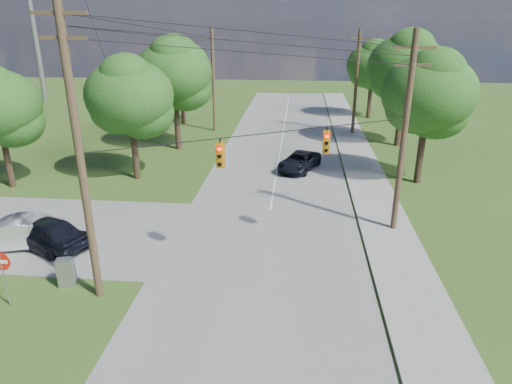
# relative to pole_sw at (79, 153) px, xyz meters

# --- Properties ---
(ground) EXTENTS (140.00, 140.00, 0.00)m
(ground) POSITION_rel_pole_sw_xyz_m (4.60, -0.40, -6.23)
(ground) COLOR #33511B
(ground) RESTS_ON ground
(main_road) EXTENTS (10.00, 100.00, 0.03)m
(main_road) POSITION_rel_pole_sw_xyz_m (6.60, 4.60, -6.21)
(main_road) COLOR gray
(main_road) RESTS_ON ground
(sidewalk_east) EXTENTS (2.60, 100.00, 0.12)m
(sidewalk_east) POSITION_rel_pole_sw_xyz_m (13.30, 4.60, -6.17)
(sidewalk_east) COLOR #9E9B93
(sidewalk_east) RESTS_ON ground
(pole_sw) EXTENTS (2.00, 0.32, 12.00)m
(pole_sw) POSITION_rel_pole_sw_xyz_m (0.00, 0.00, 0.00)
(pole_sw) COLOR brown
(pole_sw) RESTS_ON ground
(pole_ne) EXTENTS (2.00, 0.32, 10.50)m
(pole_ne) POSITION_rel_pole_sw_xyz_m (13.50, 7.60, -0.76)
(pole_ne) COLOR brown
(pole_ne) RESTS_ON ground
(pole_north_e) EXTENTS (2.00, 0.32, 10.00)m
(pole_north_e) POSITION_rel_pole_sw_xyz_m (13.50, 29.60, -1.10)
(pole_north_e) COLOR brown
(pole_north_e) RESTS_ON ground
(pole_north_w) EXTENTS (2.00, 0.32, 10.00)m
(pole_north_w) POSITION_rel_pole_sw_xyz_m (-0.40, 29.60, -1.10)
(pole_north_w) COLOR brown
(pole_north_w) RESTS_ON ground
(power_lines) EXTENTS (13.93, 29.62, 4.93)m
(power_lines) POSITION_rel_pole_sw_xyz_m (6.10, 11.14, 2.93)
(power_lines) COLOR black
(power_lines) RESTS_ON ground
(traffic_signals) EXTENTS (4.91, 3.27, 1.05)m
(traffic_signals) POSITION_rel_pole_sw_xyz_m (7.15, 4.03, -0.73)
(traffic_signals) COLOR #C47A0B
(traffic_signals) RESTS_ON ground
(tree_w_near) EXTENTS (6.00, 6.00, 8.40)m
(tree_w_near) POSITION_rel_pole_sw_xyz_m (-3.40, 14.60, -0.30)
(tree_w_near) COLOR #432D21
(tree_w_near) RESTS_ON ground
(tree_w_mid) EXTENTS (6.40, 6.40, 9.22)m
(tree_w_mid) POSITION_rel_pole_sw_xyz_m (-2.40, 22.60, 0.35)
(tree_w_mid) COLOR #432D21
(tree_w_mid) RESTS_ON ground
(tree_w_far) EXTENTS (6.00, 6.00, 8.73)m
(tree_w_far) POSITION_rel_pole_sw_xyz_m (-4.40, 32.60, 0.02)
(tree_w_far) COLOR #432D21
(tree_w_far) RESTS_ON ground
(tree_e_near) EXTENTS (6.20, 6.20, 8.81)m
(tree_e_near) POSITION_rel_pole_sw_xyz_m (16.60, 15.60, 0.02)
(tree_e_near) COLOR #432D21
(tree_e_near) RESTS_ON ground
(tree_e_mid) EXTENTS (6.60, 6.60, 9.64)m
(tree_e_mid) POSITION_rel_pole_sw_xyz_m (17.10, 25.60, 0.68)
(tree_e_mid) COLOR #432D21
(tree_e_mid) RESTS_ON ground
(tree_e_far) EXTENTS (5.80, 5.80, 8.32)m
(tree_e_far) POSITION_rel_pole_sw_xyz_m (16.10, 37.60, -0.31)
(tree_e_far) COLOR #432D21
(tree_e_far) RESTS_ON ground
(car_cross_dark) EXTENTS (5.20, 3.58, 1.64)m
(car_cross_dark) POSITION_rel_pole_sw_xyz_m (-4.40, 3.77, -5.37)
(car_cross_dark) COLOR black
(car_cross_dark) RESTS_ON cross_road
(car_cross_silver) EXTENTS (5.07, 2.87, 1.58)m
(car_cross_silver) POSITION_rel_pole_sw_xyz_m (-5.99, 3.62, -5.40)
(car_cross_silver) COLOR silver
(car_cross_silver) RESTS_ON cross_road
(car_main_north) EXTENTS (3.71, 5.17, 1.31)m
(car_main_north) POSITION_rel_pole_sw_xyz_m (8.27, 17.61, -5.54)
(car_main_north) COLOR black
(car_main_north) RESTS_ON main_road
(control_cabinet) EXTENTS (0.80, 0.67, 1.26)m
(control_cabinet) POSITION_rel_pole_sw_xyz_m (-1.69, 0.60, -5.60)
(control_cabinet) COLOR gray
(control_cabinet) RESTS_ON ground
(do_not_enter_sign) EXTENTS (0.81, 0.08, 2.43)m
(do_not_enter_sign) POSITION_rel_pole_sw_xyz_m (-3.32, -1.06, -4.46)
(do_not_enter_sign) COLOR gray
(do_not_enter_sign) RESTS_ON ground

